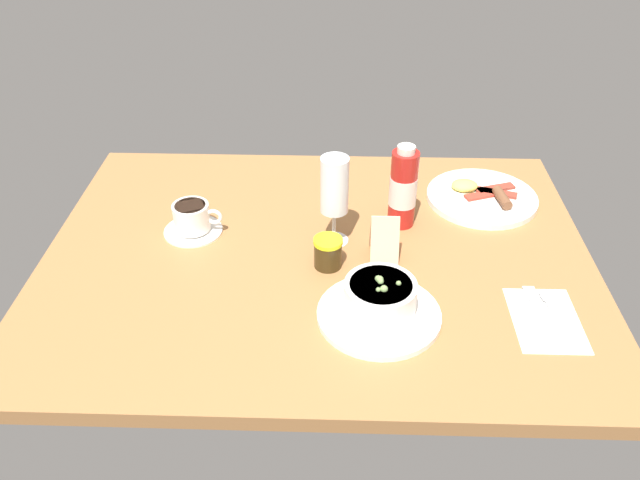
# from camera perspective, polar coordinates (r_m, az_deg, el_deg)

# --- Properties ---
(ground_plane) EXTENTS (1.10, 0.84, 0.03)m
(ground_plane) POSITION_cam_1_polar(r_m,az_deg,el_deg) (1.32, -0.24, -1.67)
(ground_plane) COLOR #9E6B3D
(porridge_bowl) EXTENTS (0.22, 0.22, 0.08)m
(porridge_bowl) POSITION_cam_1_polar(r_m,az_deg,el_deg) (1.14, 5.27, -5.51)
(porridge_bowl) COLOR white
(porridge_bowl) RESTS_ON ground_plane
(cutlery_setting) EXTENTS (0.12, 0.17, 0.01)m
(cutlery_setting) POSITION_cam_1_polar(r_m,az_deg,el_deg) (1.22, 19.21, -6.43)
(cutlery_setting) COLOR white
(cutlery_setting) RESTS_ON ground_plane
(coffee_cup) EXTENTS (0.13, 0.12, 0.07)m
(coffee_cup) POSITION_cam_1_polar(r_m,az_deg,el_deg) (1.38, -11.16, 1.78)
(coffee_cup) COLOR white
(coffee_cup) RESTS_ON ground_plane
(wine_glass) EXTENTS (0.06, 0.06, 0.19)m
(wine_glass) POSITION_cam_1_polar(r_m,az_deg,el_deg) (1.28, 1.28, 4.50)
(wine_glass) COLOR white
(wine_glass) RESTS_ON ground_plane
(jam_jar) EXTENTS (0.06, 0.06, 0.06)m
(jam_jar) POSITION_cam_1_polar(r_m,az_deg,el_deg) (1.26, 0.71, -1.10)
(jam_jar) COLOR #372911
(jam_jar) RESTS_ON ground_plane
(sauce_bottle_red) EXTENTS (0.06, 0.06, 0.18)m
(sauce_bottle_red) POSITION_cam_1_polar(r_m,az_deg,el_deg) (1.36, 7.32, 4.50)
(sauce_bottle_red) COLOR #B21E19
(sauce_bottle_red) RESTS_ON ground_plane
(breakfast_plate) EXTENTS (0.25, 0.25, 0.04)m
(breakfast_plate) POSITION_cam_1_polar(r_m,az_deg,el_deg) (1.52, 14.02, 3.73)
(breakfast_plate) COLOR white
(breakfast_plate) RESTS_ON ground_plane
(menu_card) EXTENTS (0.06, 0.07, 0.10)m
(menu_card) POSITION_cam_1_polar(r_m,az_deg,el_deg) (1.28, 5.69, 0.27)
(menu_card) COLOR #D8AD86
(menu_card) RESTS_ON ground_plane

